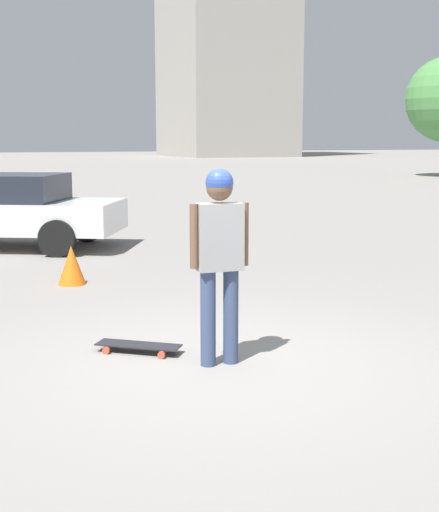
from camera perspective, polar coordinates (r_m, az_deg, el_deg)
The scene contains 5 objects.
ground_plane at distance 6.62m, azimuth 0.00°, elevation -8.62°, with size 220.00×220.00×0.00m, color gray.
person at distance 6.37m, azimuth 0.00°, elevation 0.67°, with size 0.25×0.55×1.79m.
skateboard at distance 6.99m, azimuth -6.50°, elevation -7.14°, with size 0.68×0.80×0.08m.
car_parked_near at distance 14.07m, azimuth -16.83°, elevation 3.58°, with size 3.67×4.73×1.39m.
traffic_cone at distance 10.31m, azimuth -11.75°, elevation -0.72°, with size 0.39×0.39×0.55m.
Camera 1 is at (-5.86, 2.33, 2.04)m, focal length 50.00 mm.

